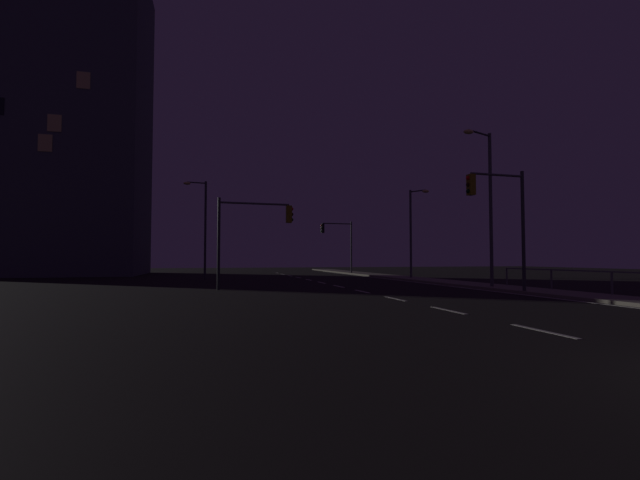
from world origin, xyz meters
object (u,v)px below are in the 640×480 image
at_px(traffic_light_far_left, 254,225).
at_px(building_distant, 64,118).
at_px(street_lamp_mid_block, 202,221).
at_px(street_lamp_corner, 487,194).
at_px(traffic_light_near_left, 500,207).
at_px(traffic_light_overhead_east, 338,237).
at_px(street_lamp_far_end, 414,225).

relative_size(traffic_light_far_left, building_distant, 0.16).
relative_size(street_lamp_mid_block, street_lamp_corner, 0.93).
bearing_deg(traffic_light_near_left, building_distant, 132.14).
bearing_deg(building_distant, traffic_light_near_left, -47.86).
bearing_deg(traffic_light_overhead_east, street_lamp_far_end, -77.03).
height_order(traffic_light_near_left, building_distant, building_distant).
xyz_separation_m(traffic_light_overhead_east, building_distant, (-27.18, 4.67, 11.72)).
distance_m(traffic_light_near_left, street_lamp_corner, 3.56).
relative_size(traffic_light_near_left, traffic_light_overhead_east, 1.05).
bearing_deg(building_distant, traffic_light_far_left, -55.36).
distance_m(traffic_light_near_left, street_lamp_mid_block, 22.77).
xyz_separation_m(traffic_light_far_left, street_lamp_far_end, (13.28, 7.64, 0.87)).
height_order(traffic_light_overhead_east, street_lamp_corner, street_lamp_corner).
bearing_deg(street_lamp_mid_block, street_lamp_corner, -45.09).
height_order(traffic_light_overhead_east, street_lamp_mid_block, street_lamp_mid_block).
height_order(traffic_light_overhead_east, building_distant, building_distant).
bearing_deg(traffic_light_far_left, building_distant, 124.64).
distance_m(street_lamp_far_end, street_lamp_mid_block, 16.79).
xyz_separation_m(street_lamp_mid_block, building_distant, (-13.68, 11.94, 10.97)).
xyz_separation_m(traffic_light_near_left, traffic_light_overhead_east, (-0.13, 25.50, -0.16)).
bearing_deg(traffic_light_far_left, street_lamp_corner, -14.35).
xyz_separation_m(traffic_light_near_left, street_lamp_mid_block, (-13.63, 18.23, 0.59)).
distance_m(traffic_light_far_left, street_lamp_mid_block, 12.47).
bearing_deg(street_lamp_mid_block, building_distant, 138.87).
xyz_separation_m(traffic_light_far_left, traffic_light_overhead_east, (10.59, 19.33, 0.44)).
height_order(traffic_light_near_left, street_lamp_corner, street_lamp_corner).
bearing_deg(street_lamp_far_end, street_lamp_corner, -95.56).
bearing_deg(street_lamp_corner, street_lamp_mid_block, 134.91).
height_order(traffic_light_near_left, street_lamp_mid_block, street_lamp_mid_block).
bearing_deg(building_distant, traffic_light_overhead_east, -9.75).
xyz_separation_m(traffic_light_near_left, street_lamp_corner, (1.52, 3.04, 1.07)).
relative_size(street_lamp_far_end, building_distant, 0.22).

